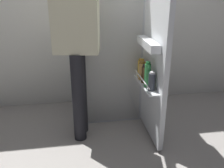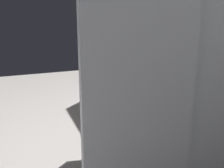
# 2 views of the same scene
# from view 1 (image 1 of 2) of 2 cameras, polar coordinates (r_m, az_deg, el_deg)

# --- Properties ---
(ground_plane) EXTENTS (6.26, 6.26, 0.00)m
(ground_plane) POSITION_cam_1_polar(r_m,az_deg,el_deg) (2.64, 1.11, -11.27)
(ground_plane) COLOR gray
(refrigerator) EXTENTS (0.67, 1.21, 1.66)m
(refrigerator) POSITION_cam_1_polar(r_m,az_deg,el_deg) (2.76, 0.02, 9.05)
(refrigerator) COLOR silver
(refrigerator) RESTS_ON ground_plane
(person) EXTENTS (0.56, 0.78, 1.74)m
(person) POSITION_cam_1_polar(r_m,az_deg,el_deg) (2.26, -7.89, 11.61)
(person) COLOR black
(person) RESTS_ON ground_plane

